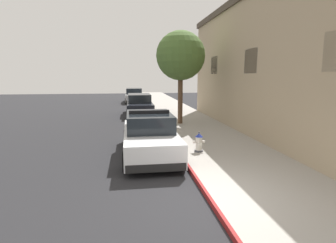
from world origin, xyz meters
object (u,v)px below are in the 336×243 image
(police_cruiser, at_px, (150,135))
(parked_car_silver_ahead, at_px, (139,105))
(street_tree, at_px, (181,56))
(fire_hydrant, at_px, (199,142))
(parked_car_dark_far, at_px, (134,96))

(police_cruiser, xyz_separation_m, parked_car_silver_ahead, (0.06, 10.65, -0.00))
(police_cruiser, relative_size, parked_car_silver_ahead, 1.00)
(police_cruiser, bearing_deg, street_tree, 68.69)
(police_cruiser, distance_m, parked_car_silver_ahead, 10.65)
(parked_car_silver_ahead, xyz_separation_m, fire_hydrant, (1.75, -10.96, -0.25))
(parked_car_silver_ahead, height_order, fire_hydrant, parked_car_silver_ahead)
(parked_car_silver_ahead, bearing_deg, fire_hydrant, -80.91)
(police_cruiser, height_order, parked_car_silver_ahead, police_cruiser)
(street_tree, bearing_deg, parked_car_silver_ahead, 114.30)
(parked_car_dark_far, distance_m, street_tree, 15.16)
(parked_car_dark_far, bearing_deg, police_cruiser, -89.58)
(police_cruiser, distance_m, fire_hydrant, 1.86)
(parked_car_dark_far, height_order, fire_hydrant, parked_car_dark_far)
(parked_car_dark_far, bearing_deg, parked_car_silver_ahead, -88.77)
(fire_hydrant, distance_m, street_tree, 7.06)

